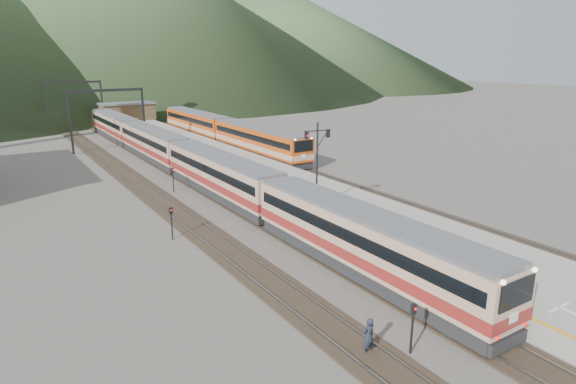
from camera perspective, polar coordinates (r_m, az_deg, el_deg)
ground at (r=23.29m, az=22.67°, el=-16.31°), size 400.00×400.00×0.00m
track_main at (r=54.66m, az=-13.73°, el=2.75°), size 2.60×200.00×0.23m
track_far at (r=53.32m, az=-18.80°, el=2.03°), size 2.60×200.00×0.23m
track_second at (r=59.26m, az=-3.18°, el=4.16°), size 2.60×200.00×0.23m
platform at (r=54.79m, az=-7.53°, el=3.55°), size 8.00×100.00×1.00m
gantry_near at (r=67.39m, az=-20.65°, el=9.33°), size 9.55×0.25×8.00m
gantry_far at (r=91.90m, az=-24.12°, el=10.41°), size 9.55×0.25×8.00m
station_shed at (r=91.90m, az=-18.46°, el=9.07°), size 9.40×4.40×3.10m
hill_c at (r=254.88m, az=-2.86°, el=18.60°), size 160.00×160.00×50.00m
main_train at (r=50.81m, az=-12.45°, el=3.96°), size 2.71×74.28×3.30m
second_train at (r=68.01m, az=-7.55°, el=7.17°), size 2.86×38.96×3.49m
signal_mast at (r=35.11m, az=3.47°, el=4.24°), size 2.20×0.36×6.41m
short_signal_a at (r=20.95m, az=14.56°, el=-14.67°), size 0.25×0.20×2.27m
short_signal_b at (r=44.82m, az=-13.48°, el=1.81°), size 0.25×0.21×2.27m
short_signal_c at (r=33.10m, az=-13.66°, el=-3.12°), size 0.24×0.19×2.27m
worker at (r=20.89m, az=9.52°, el=-16.51°), size 0.61×0.42×1.64m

